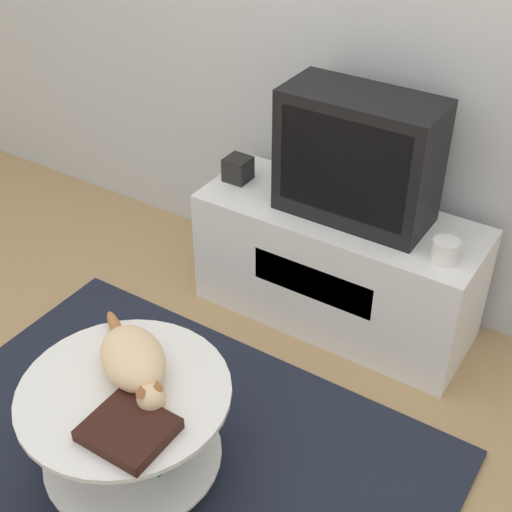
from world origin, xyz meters
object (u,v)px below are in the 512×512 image
tv (358,157)px  cat (134,360)px  speaker (238,169)px  dvd_box (129,430)px

tv → cat: size_ratio=1.33×
speaker → dvd_box: size_ratio=0.43×
cat → speaker: bearing=138.7°
speaker → cat: 1.13m
dvd_box → cat: cat is taller
tv → cat: 1.17m
dvd_box → cat: size_ratio=0.54×
tv → speaker: bearing=-178.1°
tv → dvd_box: tv is taller
tv → dvd_box: 1.35m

